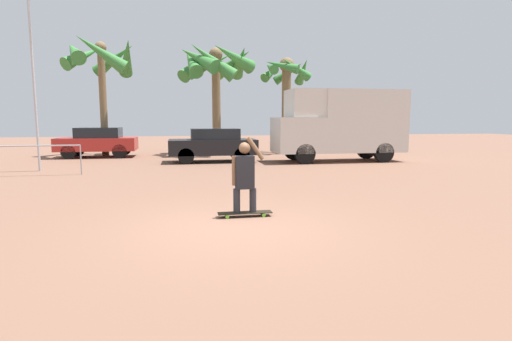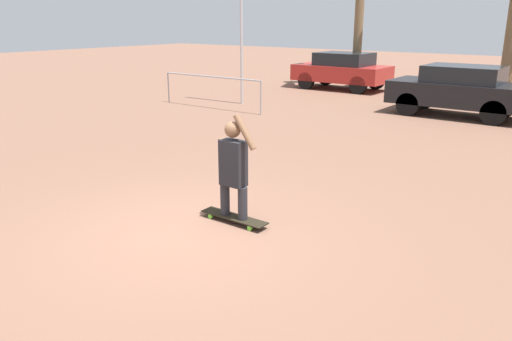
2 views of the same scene
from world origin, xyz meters
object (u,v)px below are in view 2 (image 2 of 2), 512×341
(parked_car_black, at_px, (459,89))
(parked_car_red, at_px, (342,70))
(person_skateboarder, at_px, (233,165))
(skateboard, at_px, (234,217))

(parked_car_black, bearing_deg, parked_car_red, 149.55)
(person_skateboarder, distance_m, parked_car_black, 10.62)
(parked_car_black, bearing_deg, person_skateboarder, -91.10)
(skateboard, relative_size, parked_car_red, 0.28)
(person_skateboarder, bearing_deg, parked_car_red, 111.48)
(skateboard, height_order, person_skateboarder, person_skateboarder)
(skateboard, height_order, parked_car_red, parked_car_red)
(parked_car_red, bearing_deg, parked_car_black, -30.45)
(parked_car_red, bearing_deg, skateboard, -68.52)
(skateboard, height_order, parked_car_black, parked_car_black)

